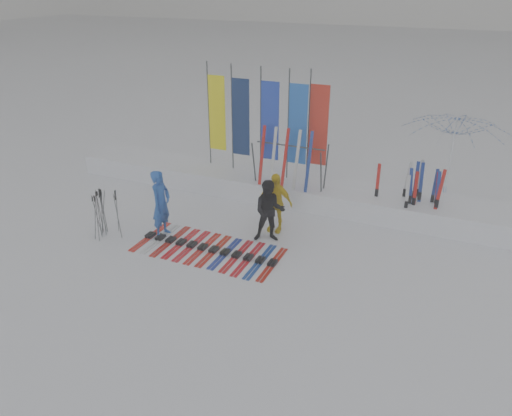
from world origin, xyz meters
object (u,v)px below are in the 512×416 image
at_px(person_yellow, 275,203).
at_px(ski_rack, 290,159).
at_px(ski_row, 208,249).
at_px(person_blue, 161,204).
at_px(tent_canopy, 450,159).
at_px(person_black, 269,211).

xyz_separation_m(person_yellow, ski_rack, (-0.24, 1.70, 0.59)).
bearing_deg(ski_row, person_blue, 171.21).
relative_size(person_yellow, ski_rack, 0.78).
distance_m(person_blue, ski_row, 1.67).
height_order(tent_canopy, ski_rack, tent_canopy).
xyz_separation_m(person_blue, ski_row, (1.42, -0.22, -0.85)).
distance_m(person_blue, tent_canopy, 8.24).
bearing_deg(ski_rack, person_blue, -126.35).
bearing_deg(person_blue, person_black, -74.39).
bearing_deg(person_yellow, person_blue, -151.37).
relative_size(person_blue, person_yellow, 1.11).
bearing_deg(person_black, person_yellow, 75.15).
relative_size(ski_row, ski_rack, 1.74).
height_order(person_yellow, ski_rack, ski_rack).
bearing_deg(person_black, person_blue, 175.75).
bearing_deg(tent_canopy, ski_rack, -153.90).
bearing_deg(ski_row, ski_rack, 75.46).
xyz_separation_m(ski_row, ski_rack, (0.86, 3.33, 1.35)).
relative_size(person_blue, ski_row, 0.50).
bearing_deg(person_yellow, ski_row, -124.57).
height_order(person_yellow, tent_canopy, tent_canopy).
bearing_deg(tent_canopy, person_black, -131.78).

